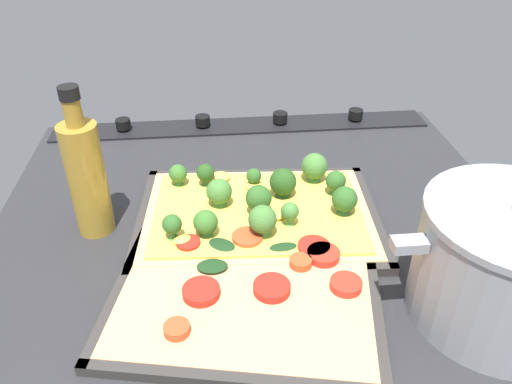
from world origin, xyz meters
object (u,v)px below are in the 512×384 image
Objects in this scene: baking_tray_front at (258,218)px; broccoli_pizza at (261,206)px; veggie_pizza_back at (250,285)px; oil_bottle at (86,176)px; baking_tray_back at (246,293)px; cooking_pot at (507,264)px.

broccoli_pizza reaches higher than baking_tray_front.
oil_bottle is (20.27, -14.70, 7.53)cm from veggie_pizza_back.
cooking_pot is (-27.92, 5.08, 6.55)cm from baking_tray_back.
oil_bottle is (47.69, -20.32, 1.75)cm from cooking_pot.
baking_tray_back is at bearing 142.35° from oil_bottle.
broccoli_pizza is at bearing 179.98° from oil_bottle.
broccoli_pizza is 1.01× the size of veggie_pizza_back.
veggie_pizza_back is 1.57× the size of oil_bottle.
baking_tray_front is 32.62cm from cooking_pot.
oil_bottle is (19.76, -15.25, 8.29)cm from baking_tray_back.
baking_tray_front is 1.70× the size of oil_bottle.
broccoli_pizza is at bearing -102.39° from baking_tray_back.
oil_bottle reaches higher than veggie_pizza_back.
cooking_pot is at bearing 141.43° from baking_tray_front.
cooking_pot is (-24.58, 20.31, 4.71)cm from broccoli_pizza.
oil_bottle is at bearing -23.08° from cooking_pot.
cooking_pot is 1.27× the size of oil_bottle.
broccoli_pizza is 15.00cm from veggie_pizza_back.
veggie_pizza_back is at bearing -132.75° from baking_tray_back.
baking_tray_back is at bearing 77.61° from broccoli_pizza.
baking_tray_front is 1.00× the size of baking_tray_back.
cooking_pot reaches higher than baking_tray_front.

